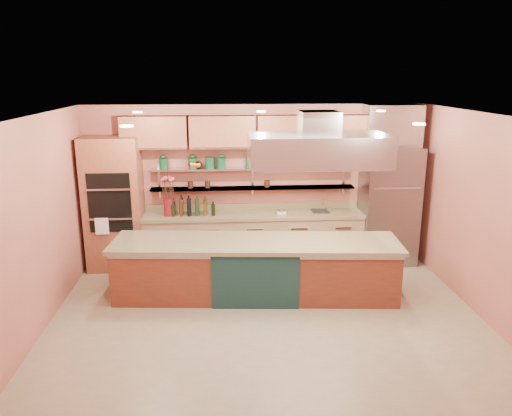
{
  "coord_description": "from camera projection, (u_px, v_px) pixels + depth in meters",
  "views": [
    {
      "loc": [
        -0.59,
        -6.24,
        3.31
      ],
      "look_at": [
        -0.09,
        1.0,
        1.35
      ],
      "focal_mm": 35.0,
      "sensor_mm": 36.0,
      "label": 1
    }
  ],
  "objects": [
    {
      "name": "flower_vase",
      "position": [
        169.0,
        207.0,
        8.6
      ],
      "size": [
        0.19,
        0.19,
        0.31
      ],
      "primitive_type": "cylinder",
      "rotation": [
        0.0,
        0.0,
        0.1
      ],
      "color": "maroon",
      "rests_on": "back_counter"
    },
    {
      "name": "range_hood",
      "position": [
        318.0,
        150.0,
        7.18
      ],
      "size": [
        2.0,
        1.0,
        0.45
      ],
      "primitive_type": "cube",
      "color": "#B4B7BC",
      "rests_on": "ceiling"
    },
    {
      "name": "green_canister",
      "position": [
        210.0,
        163.0,
        8.67
      ],
      "size": [
        0.2,
        0.2,
        0.19
      ],
      "primitive_type": "cylinder",
      "rotation": [
        0.0,
        0.0,
        -0.34
      ],
      "color": "#0E4225",
      "rests_on": "wall_shelf_upper"
    },
    {
      "name": "wall_back",
      "position": [
        255.0,
        184.0,
        8.95
      ],
      "size": [
        6.0,
        0.04,
        2.8
      ],
      "primitive_type": "cube",
      "color": "#BC6758",
      "rests_on": "floor"
    },
    {
      "name": "floor",
      "position": [
        267.0,
        321.0,
        6.91
      ],
      "size": [
        6.0,
        5.0,
        0.02
      ],
      "primitive_type": "cube",
      "color": "tan",
      "rests_on": "ground"
    },
    {
      "name": "oven_stack",
      "position": [
        114.0,
        204.0,
        8.55
      ],
      "size": [
        0.95,
        0.64,
        2.3
      ],
      "primitive_type": "cube",
      "color": "#9B5338",
      "rests_on": "floor"
    },
    {
      "name": "wall_left",
      "position": [
        34.0,
        229.0,
        6.34
      ],
      "size": [
        0.04,
        5.0,
        2.8
      ],
      "primitive_type": "cube",
      "color": "#BC6758",
      "rests_on": "floor"
    },
    {
      "name": "refrigerator",
      "position": [
        388.0,
        205.0,
        8.86
      ],
      "size": [
        0.95,
        0.72,
        2.1
      ],
      "primitive_type": "cube",
      "color": "slate",
      "rests_on": "floor"
    },
    {
      "name": "copper_kettle",
      "position": [
        198.0,
        165.0,
        8.66
      ],
      "size": [
        0.21,
        0.21,
        0.13
      ],
      "primitive_type": "ellipsoid",
      "rotation": [
        0.0,
        0.0,
        0.36
      ],
      "color": "orange",
      "rests_on": "wall_shelf_upper"
    },
    {
      "name": "kitchen_scale",
      "position": [
        281.0,
        211.0,
        8.76
      ],
      "size": [
        0.18,
        0.17,
        0.08
      ],
      "primitive_type": "cube",
      "rotation": [
        0.0,
        0.0,
        -0.43
      ],
      "color": "white",
      "rests_on": "back_counter"
    },
    {
      "name": "oil_bottle_cluster",
      "position": [
        193.0,
        208.0,
        8.63
      ],
      "size": [
        0.84,
        0.44,
        0.26
      ],
      "primitive_type": "cube",
      "rotation": [
        0.0,
        0.0,
        -0.28
      ],
      "color": "black",
      "rests_on": "back_counter"
    },
    {
      "name": "upper_cabinets",
      "position": [
        256.0,
        132.0,
        8.53
      ],
      "size": [
        4.6,
        0.36,
        0.55
      ],
      "primitive_type": "cube",
      "color": "#9B5338",
      "rests_on": "wall_back"
    },
    {
      "name": "wall_front",
      "position": [
        296.0,
        312.0,
        4.14
      ],
      "size": [
        6.0,
        0.04,
        2.8
      ],
      "primitive_type": "cube",
      "color": "#BC6758",
      "rests_on": "floor"
    },
    {
      "name": "island",
      "position": [
        256.0,
        268.0,
        7.6
      ],
      "size": [
        4.28,
        1.25,
        0.88
      ],
      "primitive_type": "cube",
      "rotation": [
        0.0,
        0.0,
        -0.08
      ],
      "color": "brown",
      "rests_on": "floor"
    },
    {
      "name": "bar_faucet",
      "position": [
        323.0,
        205.0,
        8.89
      ],
      "size": [
        0.03,
        0.03,
        0.22
      ],
      "primitive_type": "cylinder",
      "rotation": [
        0.0,
        0.0,
        0.14
      ],
      "color": "silver",
      "rests_on": "back_counter"
    },
    {
      "name": "ceiling",
      "position": [
        269.0,
        116.0,
        6.18
      ],
      "size": [
        6.0,
        5.0,
        0.02
      ],
      "primitive_type": "cube",
      "color": "black",
      "rests_on": "wall_back"
    },
    {
      "name": "wall_shelf_lower",
      "position": [
        253.0,
        188.0,
        8.84
      ],
      "size": [
        3.6,
        0.26,
        0.03
      ],
      "primitive_type": "cube",
      "color": "#B4B7BC",
      "rests_on": "wall_back"
    },
    {
      "name": "back_counter",
      "position": [
        254.0,
        238.0,
        8.91
      ],
      "size": [
        3.84,
        0.64,
        0.93
      ],
      "primitive_type": "cube",
      "color": "tan",
      "rests_on": "floor"
    },
    {
      "name": "wall_shelf_upper",
      "position": [
        253.0,
        168.0,
        8.75
      ],
      "size": [
        3.6,
        0.26,
        0.03
      ],
      "primitive_type": "cube",
      "color": "#B4B7BC",
      "rests_on": "wall_back"
    },
    {
      "name": "ceiling_downlights",
      "position": [
        267.0,
        117.0,
        6.38
      ],
      "size": [
        4.0,
        2.8,
        0.02
      ],
      "primitive_type": "cube",
      "color": "#FFE5A5",
      "rests_on": "ceiling"
    },
    {
      "name": "wall_right",
      "position": [
        489.0,
        220.0,
        6.75
      ],
      "size": [
        0.04,
        5.0,
        2.8
      ],
      "primitive_type": "cube",
      "color": "#BC6758",
      "rests_on": "floor"
    }
  ]
}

